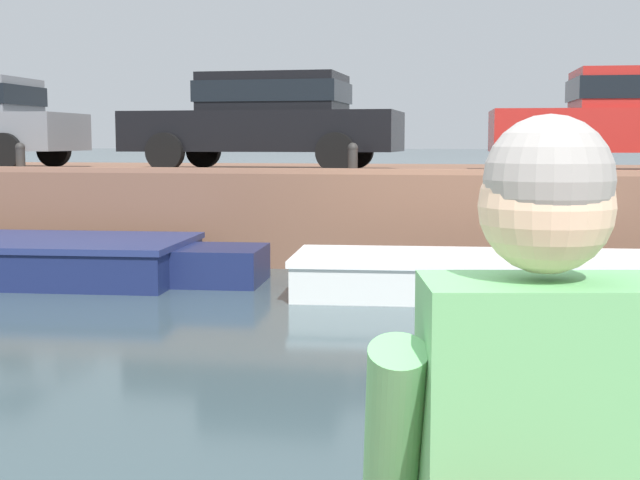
{
  "coord_description": "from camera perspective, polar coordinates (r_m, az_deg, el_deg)",
  "views": [
    {
      "loc": [
        1.06,
        -1.84,
        1.83
      ],
      "look_at": [
        0.06,
        3.68,
        1.2
      ],
      "focal_mm": 50.0,
      "sensor_mm": 36.0,
      "label": 1
    }
  ],
  "objects": [
    {
      "name": "boat_moored_west_navy",
      "position": [
        12.55,
        -19.34,
        -1.13
      ],
      "size": [
        6.47,
        2.49,
        0.55
      ],
      "color": "navy",
      "rests_on": "ground"
    },
    {
      "name": "far_quay_wall",
      "position": [
        15.44,
        6.28,
        2.05
      ],
      "size": [
        60.0,
        6.0,
        1.36
      ],
      "primitive_type": "cube",
      "color": "brown",
      "rests_on": "ground"
    },
    {
      "name": "mooring_bollard_mid",
      "position": [
        12.74,
        2.11,
        5.33
      ],
      "size": [
        0.15,
        0.15,
        0.45
      ],
      "color": "#2D2B28",
      "rests_on": "far_quay_wall"
    },
    {
      "name": "mooring_bollard_west",
      "position": [
        14.39,
        -18.62,
        5.12
      ],
      "size": [
        0.15,
        0.15,
        0.45
      ],
      "color": "#2D2B28",
      "rests_on": "far_quay_wall"
    },
    {
      "name": "boat_moored_central_white",
      "position": [
        10.74,
        11.69,
        -2.27
      ],
      "size": [
        5.47,
        1.98,
        0.49
      ],
      "color": "white",
      "rests_on": "ground"
    },
    {
      "name": "far_wall_coping",
      "position": [
        12.53,
        5.4,
        4.37
      ],
      "size": [
        60.0,
        0.24,
        0.08
      ],
      "primitive_type": "cube",
      "color": "#9F6C52",
      "rests_on": "far_quay_wall"
    },
    {
      "name": "car_left_inner_black",
      "position": [
        14.61,
        -3.34,
        7.84
      ],
      "size": [
        4.44,
        2.08,
        1.54
      ],
      "color": "black",
      "rests_on": "far_quay_wall"
    },
    {
      "name": "ground_plane",
      "position": [
        7.41,
        1.71,
        -7.94
      ],
      "size": [
        400.0,
        400.0,
        0.0
      ],
      "primitive_type": "plane",
      "color": "#3D5156"
    },
    {
      "name": "car_centre_red",
      "position": [
        14.4,
        19.78,
        7.49
      ],
      "size": [
        4.35,
        2.05,
        1.54
      ],
      "color": "#B2231E",
      "rests_on": "far_quay_wall"
    }
  ]
}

